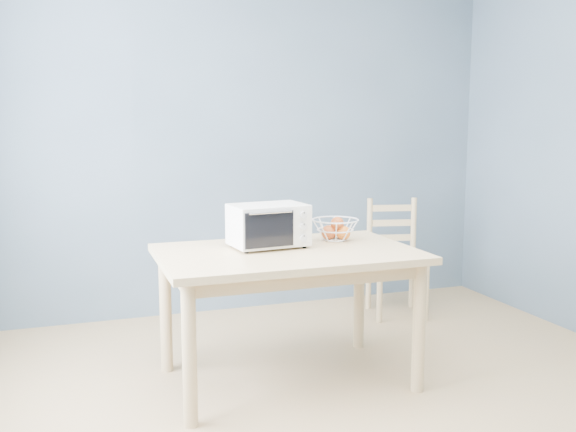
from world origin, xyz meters
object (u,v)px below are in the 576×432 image
object	(u,v)px
toaster_oven	(266,225)
dining_table	(287,268)
dining_chair	(396,258)
fruit_basket	(335,229)

from	to	relation	value
toaster_oven	dining_table	bearing A→B (deg)	-58.16
toaster_oven	dining_chair	bearing A→B (deg)	27.11
toaster_oven	dining_chair	world-z (taller)	toaster_oven
dining_table	fruit_basket	xyz separation A→B (m)	(0.37, 0.18, 0.17)
toaster_oven	fruit_basket	distance (m)	0.46
dining_table	toaster_oven	xyz separation A→B (m)	(-0.09, 0.11, 0.23)
toaster_oven	fruit_basket	xyz separation A→B (m)	(0.45, 0.07, -0.06)
fruit_basket	dining_chair	world-z (taller)	fruit_basket
toaster_oven	fruit_basket	world-z (taller)	toaster_oven
dining_chair	dining_table	bearing A→B (deg)	-128.52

